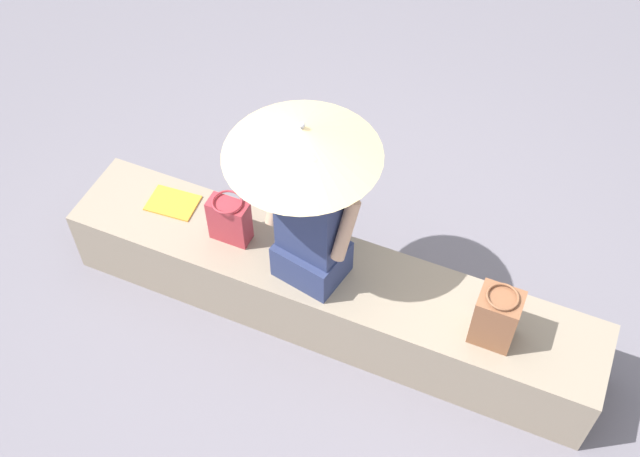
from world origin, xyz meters
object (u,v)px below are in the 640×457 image
at_px(person_seated, 311,225).
at_px(parasol, 302,141).
at_px(magazine, 173,203).
at_px(handbag_black, 229,220).
at_px(tote_bag_canvas, 496,317).

height_order(person_seated, parasol, parasol).
xyz_separation_m(person_seated, magazine, (0.93, -0.12, -0.38)).
distance_m(handbag_black, tote_bag_canvas, 1.49).
bearing_deg(tote_bag_canvas, person_seated, -0.62).
distance_m(person_seated, tote_bag_canvas, 1.01).
xyz_separation_m(parasol, tote_bag_canvas, (-1.06, 0.09, -0.70)).
distance_m(parasol, handbag_black, 0.84).
height_order(parasol, handbag_black, parasol).
bearing_deg(person_seated, magazine, -7.63).
distance_m(person_seated, handbag_black, 0.56).
bearing_deg(magazine, parasol, 172.11).
bearing_deg(magazine, handbag_black, 164.38).
relative_size(person_seated, parasol, 0.91).
relative_size(handbag_black, magazine, 1.06).
height_order(person_seated, tote_bag_canvas, person_seated).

